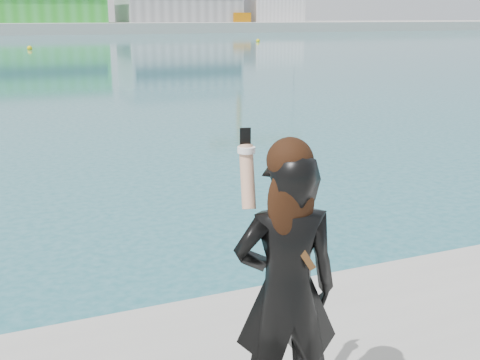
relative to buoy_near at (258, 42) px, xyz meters
The scene contains 4 objects.
ancillary_shed 64.22m from the buoy_near, 62.31° to the left, with size 12.00×10.00×6.00m, color silver.
buoy_near is the anchor object (origin of this frame).
buoy_extra 30.07m from the buoy_near, 164.50° to the right, with size 0.50×0.50×0.50m, color yellow.
woman 77.19m from the buoy_near, 114.70° to the right, with size 0.72×0.56×1.83m.
Camera 1 is at (-1.53, -3.70, 3.25)m, focal length 45.00 mm.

